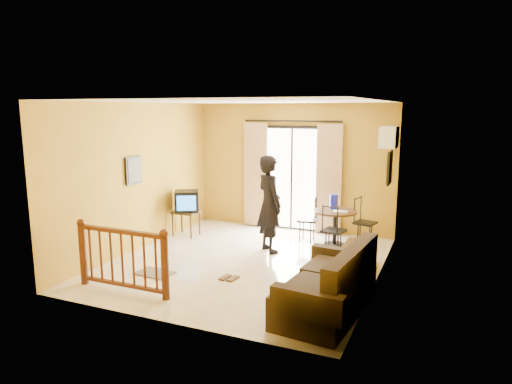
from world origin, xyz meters
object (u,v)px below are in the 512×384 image
at_px(coffee_table, 357,253).
at_px(sofa, 330,288).
at_px(dining_table, 335,218).
at_px(standing_person, 269,204).
at_px(television, 187,201).

bearing_deg(coffee_table, sofa, -89.72).
relative_size(dining_table, standing_person, 0.46).
bearing_deg(coffee_table, dining_table, 120.90).
height_order(coffee_table, standing_person, standing_person).
bearing_deg(dining_table, television, -169.60).
relative_size(coffee_table, standing_person, 0.47).
relative_size(television, standing_person, 0.35).
distance_m(coffee_table, standing_person, 1.86).
relative_size(dining_table, coffee_table, 0.98).
bearing_deg(coffee_table, standing_person, 171.87).
relative_size(television, dining_table, 0.76).
height_order(television, coffee_table, television).
xyz_separation_m(television, coffee_table, (3.72, -0.55, -0.50)).
relative_size(dining_table, sofa, 0.43).
bearing_deg(television, standing_person, -38.22).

